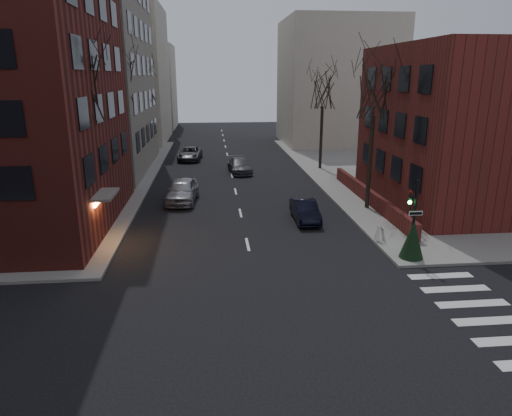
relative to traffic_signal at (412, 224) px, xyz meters
The scene contains 21 objects.
ground 12.15m from the traffic_signal, 131.43° to the right, with size 160.00×160.00×0.00m, color black.
building_left_tan 37.33m from the traffic_signal, 134.92° to the left, with size 18.00×18.00×28.00m, color gray.
building_right_brick 13.65m from the traffic_signal, 49.44° to the left, with size 12.00×14.00×11.00m, color maroon.
low_wall_right 10.18m from the traffic_signal, 82.24° to the left, with size 0.35×16.00×1.00m, color maroon.
building_distant_la 51.89m from the traffic_signal, 116.50° to the left, with size 14.00×16.00×18.00m, color #BFB7A2.
building_distant_ra 42.05m from the traffic_signal, 80.23° to the left, with size 14.00×14.00×16.00m, color #BFB7A2.
building_distant_lb 66.59m from the traffic_signal, 108.38° to the left, with size 10.00×12.00×14.00m, color #BFB7A2.
traffic_signal is the anchor object (origin of this frame).
tree_left_a 18.66m from the traffic_signal, 163.35° to the left, with size 4.18×4.18×10.26m.
tree_left_b 24.87m from the traffic_signal, 134.54° to the left, with size 4.40×4.40×10.80m.
tree_left_c 35.76m from the traffic_signal, 118.36° to the left, with size 3.96×3.96×9.72m.
tree_right_a 10.92m from the traffic_signal, 84.53° to the left, with size 3.96×3.96×9.72m.
tree_right_b 23.71m from the traffic_signal, 87.85° to the left, with size 3.74×3.74×9.18m.
streetlamp_near 20.86m from the traffic_signal, 141.13° to the left, with size 0.36×0.36×6.28m.
streetlamp_far 36.81m from the traffic_signal, 116.06° to the left, with size 0.36×0.36×6.28m.
parked_sedan 8.05m from the traffic_signal, 119.69° to the left, with size 1.42×4.07×1.34m, color black.
car_lane_silver 17.17m from the traffic_signal, 134.36° to the left, with size 2.02×5.02×1.71m, color #9B9BA0.
car_lane_gray 23.41m from the traffic_signal, 107.78° to the left, with size 1.92×4.72×1.37m, color #46474C.
car_lane_far 32.04m from the traffic_signal, 112.28° to the left, with size 2.34×5.08×1.41m, color #3F3F44.
sandwich_board 2.86m from the traffic_signal, 104.43° to the left, with size 0.37×0.51×0.83m, color silver.
evergreen_shrub 0.77m from the traffic_signal, 23.37° to the right, with size 1.19×1.19×1.98m, color black.
Camera 1 is at (-1.85, -11.52, 8.98)m, focal length 32.00 mm.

